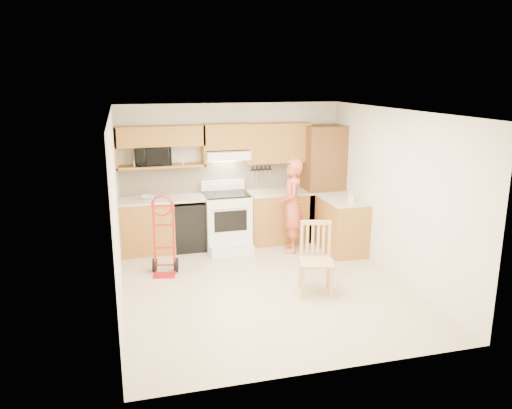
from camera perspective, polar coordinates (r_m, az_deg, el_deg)
name	(u,v)px	position (r m, az deg, el deg)	size (l,w,h in m)	color
floor	(265,287)	(7.40, 1.01, -9.29)	(4.00, 4.50, 0.02)	#C2B491
ceiling	(266,111)	(6.80, 1.10, 10.58)	(4.00, 4.50, 0.02)	white
wall_back	(231,173)	(9.14, -2.83, 3.54)	(4.00, 0.02, 2.50)	white
wall_front	(329,257)	(4.95, 8.26, -5.94)	(4.00, 0.02, 2.50)	white
wall_left	(115,212)	(6.74, -15.62, -0.86)	(0.02, 4.50, 2.50)	white
wall_right	(395,194)	(7.77, 15.46, 1.13)	(0.02, 4.50, 2.50)	white
backsplash	(231,176)	(9.12, -2.80, 3.21)	(3.92, 0.03, 0.55)	beige
lower_cab_left	(147,227)	(8.84, -12.23, -2.48)	(0.90, 0.60, 0.90)	#A56823
dishwasher	(191,225)	(8.90, -7.39, -2.31)	(0.60, 0.60, 0.85)	black
lower_cab_right	(279,217)	(9.23, 2.67, -1.44)	(1.14, 0.60, 0.90)	#A56823
countertop_left	(163,199)	(8.73, -10.42, 0.60)	(1.50, 0.63, 0.04)	beige
countertop_right	(280,192)	(9.12, 2.71, 1.40)	(1.14, 0.63, 0.04)	beige
cab_return_right	(342,226)	(8.82, 9.65, -2.39)	(0.60, 1.00, 0.90)	#A56823
countertop_return	(343,199)	(8.70, 9.78, 0.58)	(0.63, 1.00, 0.04)	beige
pantry_tall	(322,183)	(9.37, 7.51, 2.46)	(0.70, 0.60, 2.10)	brown
upper_cab_left	(160,136)	(8.68, -10.81, 7.62)	(1.50, 0.33, 0.34)	#A56823
upper_shelf_mw	(161,166)	(8.75, -10.66, 4.31)	(1.50, 0.33, 0.04)	#A56823
upper_cab_center	(226,136)	(8.84, -3.42, 7.70)	(0.76, 0.33, 0.44)	#A56823
upper_cab_right	(278,143)	(9.09, 2.52, 7.00)	(1.14, 0.33, 0.70)	#A56823
range_hood	(227,155)	(8.82, -3.30, 5.65)	(0.76, 0.46, 0.14)	white
knife_strip	(261,173)	(9.21, 0.59, 3.59)	(0.40, 0.05, 0.29)	black
microwave	(153,156)	(8.72, -11.60, 5.42)	(0.58, 0.39, 0.32)	black
range	(227,216)	(8.82, -3.26, -1.34)	(0.78, 1.03, 1.15)	white
person	(292,206)	(8.60, 4.08, -0.18)	(0.59, 0.39, 1.62)	#D1533A
hand_truck	(163,239)	(7.76, -10.43, -3.89)	(0.44, 0.40, 1.12)	red
dining_chair	(316,259)	(7.03, 6.85, -6.19)	(0.45, 0.49, 1.00)	#E3B475
soap_bottle	(350,196)	(8.41, 10.63, 0.91)	(0.09, 0.09, 0.20)	white
bowl	(148,197)	(8.71, -12.12, 0.80)	(0.22, 0.22, 0.05)	white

